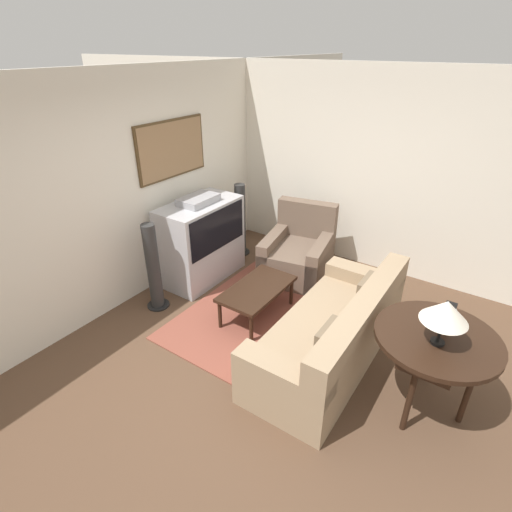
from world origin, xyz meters
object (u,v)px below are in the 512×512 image
(mantel_clock, at_px, (448,315))
(tv, at_px, (202,240))
(speaker_tower_right, at_px, (240,222))
(couch, at_px, (333,334))
(console_table, at_px, (437,343))
(table_lamp, at_px, (446,312))
(coffee_table, at_px, (257,290))
(speaker_tower_left, at_px, (154,269))
(armchair, at_px, (298,254))

(mantel_clock, bearing_deg, tv, 83.29)
(speaker_tower_right, bearing_deg, tv, 179.63)
(couch, height_order, mantel_clock, mantel_clock)
(couch, height_order, console_table, couch)
(speaker_tower_right, bearing_deg, table_lamp, -116.57)
(console_table, relative_size, table_lamp, 2.50)
(coffee_table, xyz_separation_m, speaker_tower_left, (-0.53, 1.13, 0.17))
(tv, bearing_deg, couch, -102.87)
(armchair, relative_size, speaker_tower_right, 1.02)
(coffee_table, height_order, console_table, console_table)
(coffee_table, height_order, table_lamp, table_lamp)
(couch, distance_m, table_lamp, 1.25)
(couch, relative_size, armchair, 1.88)
(coffee_table, relative_size, speaker_tower_left, 0.87)
(armchair, relative_size, mantel_clock, 6.66)
(coffee_table, bearing_deg, armchair, 4.94)
(tv, height_order, coffee_table, tv)
(mantel_clock, distance_m, speaker_tower_right, 3.36)
(couch, relative_size, speaker_tower_left, 1.91)
(tv, bearing_deg, armchair, -51.84)
(speaker_tower_left, bearing_deg, armchair, -31.56)
(table_lamp, bearing_deg, console_table, 5.18)
(tv, height_order, console_table, tv)
(table_lamp, bearing_deg, couch, 78.37)
(couch, distance_m, console_table, 1.02)
(couch, relative_size, speaker_tower_right, 1.91)
(speaker_tower_right, bearing_deg, console_table, -115.14)
(table_lamp, height_order, mantel_clock, table_lamp)
(couch, height_order, coffee_table, couch)
(armchair, height_order, table_lamp, table_lamp)
(couch, relative_size, console_table, 2.08)
(table_lamp, height_order, speaker_tower_right, table_lamp)
(couch, xyz_separation_m, speaker_tower_right, (1.36, 2.17, 0.22))
(console_table, relative_size, speaker_tower_left, 0.92)
(armchair, bearing_deg, tv, -153.16)
(table_lamp, distance_m, mantel_clock, 0.39)
(tv, bearing_deg, mantel_clock, -96.71)
(console_table, height_order, mantel_clock, mantel_clock)
(tv, distance_m, armchair, 1.34)
(tv, relative_size, speaker_tower_right, 1.07)
(speaker_tower_left, bearing_deg, couch, -80.36)
(mantel_clock, bearing_deg, coffee_table, 89.13)
(mantel_clock, relative_size, speaker_tower_left, 0.15)
(console_table, relative_size, speaker_tower_right, 0.92)
(speaker_tower_left, bearing_deg, console_table, -84.95)
(tv, distance_m, console_table, 3.17)
(couch, xyz_separation_m, table_lamp, (-0.19, -0.94, 0.79))
(coffee_table, distance_m, console_table, 2.02)
(armchair, relative_size, speaker_tower_left, 1.02)
(armchair, bearing_deg, mantel_clock, -40.93)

